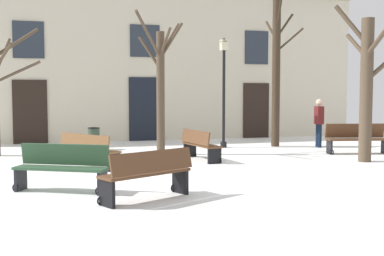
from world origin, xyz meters
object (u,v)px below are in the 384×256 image
(bench_far_corner, at_px, (148,174))
(bench_facing_shops, at_px, (200,145))
(tree_foreground, at_px, (160,85))
(tree_left_of_center, at_px, (367,83))
(bench_near_lamp, at_px, (357,138))
(tree_center, at_px, (276,69))
(person_crossing_plaza, at_px, (319,121))
(streetlamp, at_px, (224,81))
(bench_by_litter_bin, at_px, (62,167))
(bench_near_center_tree, at_px, (89,150))
(litter_bin, at_px, (94,139))

(bench_far_corner, relative_size, bench_facing_shops, 1.01)
(tree_foreground, relative_size, tree_left_of_center, 0.98)
(bench_far_corner, relative_size, bench_near_lamp, 0.90)
(tree_center, distance_m, person_crossing_plaza, 2.36)
(bench_facing_shops, bearing_deg, tree_left_of_center, -118.86)
(bench_near_lamp, height_order, bench_facing_shops, bench_near_lamp)
(streetlamp, relative_size, bench_facing_shops, 2.17)
(tree_left_of_center, xyz_separation_m, bench_near_lamp, (0.85, 1.64, -1.68))
(bench_by_litter_bin, relative_size, person_crossing_plaza, 1.07)
(bench_near_center_tree, bearing_deg, streetlamp, -89.18)
(tree_left_of_center, xyz_separation_m, bench_near_center_tree, (-7.42, 0.95, -1.70))
(bench_far_corner, height_order, bench_near_center_tree, bench_far_corner)
(tree_foreground, relative_size, bench_near_center_tree, 2.34)
(tree_foreground, xyz_separation_m, bench_facing_shops, (0.80, -1.55, -1.70))
(litter_bin, xyz_separation_m, bench_near_lamp, (7.87, -3.25, 0.11))
(bench_facing_shops, relative_size, person_crossing_plaza, 1.04)
(tree_center, height_order, litter_bin, tree_center)
(person_crossing_plaza, bearing_deg, bench_by_litter_bin, 130.75)
(streetlamp, xyz_separation_m, bench_facing_shops, (-1.72, -2.88, -1.88))
(bench_by_litter_bin, bearing_deg, streetlamp, 76.14)
(tree_foreground, bearing_deg, person_crossing_plaza, 4.96)
(tree_foreground, relative_size, tree_center, 0.75)
(bench_near_center_tree, bearing_deg, bench_near_lamp, -119.80)
(bench_near_center_tree, bearing_deg, tree_left_of_center, -131.89)
(tree_foreground, bearing_deg, tree_left_of_center, -30.78)
(streetlamp, height_order, person_crossing_plaza, streetlamp)
(bench_near_center_tree, distance_m, person_crossing_plaza, 8.48)
(tree_foreground, height_order, streetlamp, tree_foreground)
(bench_far_corner, bearing_deg, tree_center, -156.22)
(streetlamp, xyz_separation_m, litter_bin, (-4.42, 0.52, -1.95))
(litter_bin, relative_size, bench_near_lamp, 0.38)
(bench_far_corner, bearing_deg, tree_left_of_center, 177.96)
(person_crossing_plaza, bearing_deg, bench_near_center_tree, 116.42)
(streetlamp, distance_m, bench_by_litter_bin, 8.58)
(tree_foreground, relative_size, person_crossing_plaza, 2.50)
(tree_left_of_center, xyz_separation_m, bench_by_litter_bin, (-8.09, -1.95, -1.69))
(litter_bin, distance_m, bench_near_lamp, 8.51)
(litter_bin, bearing_deg, bench_far_corner, -87.33)
(tree_center, xyz_separation_m, tree_left_of_center, (0.69, -4.24, -0.60))
(bench_near_center_tree, bearing_deg, tree_foreground, -82.17)
(bench_facing_shops, bearing_deg, tree_foreground, 17.60)
(litter_bin, distance_m, bench_near_center_tree, 3.96)
(bench_far_corner, bearing_deg, streetlamp, -145.58)
(litter_bin, relative_size, bench_far_corner, 0.42)
(tree_foreground, relative_size, litter_bin, 5.67)
(streetlamp, height_order, litter_bin, streetlamp)
(tree_left_of_center, xyz_separation_m, person_crossing_plaza, (0.63, 3.55, -1.23))
(bench_facing_shops, xyz_separation_m, person_crossing_plaza, (4.96, 2.05, 0.49))
(litter_bin, height_order, bench_far_corner, bench_far_corner)
(bench_near_center_tree, relative_size, bench_facing_shops, 1.03)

